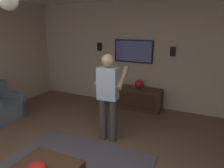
{
  "coord_description": "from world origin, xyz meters",
  "views": [
    {
      "loc": [
        -1.79,
        -1.6,
        2.13
      ],
      "look_at": [
        1.35,
        -0.08,
        1.17
      ],
      "focal_mm": 34.89,
      "sensor_mm": 36.0,
      "label": 1
    }
  ],
  "objects_px": {
    "media_console": "(129,97)",
    "tv": "(133,51)",
    "vase_round": "(139,84)",
    "armchair": "(0,107)",
    "wall_speaker_right": "(100,47)",
    "wall_speaker_left": "(173,51)",
    "person_standing": "(108,93)",
    "bowl": "(37,167)"
  },
  "relations": [
    {
      "from": "media_console",
      "to": "vase_round",
      "type": "distance_m",
      "value": 0.46
    },
    {
      "from": "bowl",
      "to": "wall_speaker_left",
      "type": "bearing_deg",
      "value": -12.86
    },
    {
      "from": "person_standing",
      "to": "wall_speaker_left",
      "type": "height_order",
      "value": "person_standing"
    },
    {
      "from": "person_standing",
      "to": "wall_speaker_right",
      "type": "relative_size",
      "value": 7.45
    },
    {
      "from": "person_standing",
      "to": "bowl",
      "type": "bearing_deg",
      "value": 171.22
    },
    {
      "from": "media_console",
      "to": "wall_speaker_right",
      "type": "distance_m",
      "value": 1.63
    },
    {
      "from": "tv",
      "to": "vase_round",
      "type": "bearing_deg",
      "value": 50.86
    },
    {
      "from": "armchair",
      "to": "wall_speaker_right",
      "type": "distance_m",
      "value": 2.93
    },
    {
      "from": "vase_round",
      "to": "wall_speaker_left",
      "type": "height_order",
      "value": "wall_speaker_left"
    },
    {
      "from": "tv",
      "to": "vase_round",
      "type": "relative_size",
      "value": 4.72
    },
    {
      "from": "bowl",
      "to": "wall_speaker_left",
      "type": "height_order",
      "value": "wall_speaker_left"
    },
    {
      "from": "bowl",
      "to": "wall_speaker_right",
      "type": "bearing_deg",
      "value": 17.45
    },
    {
      "from": "wall_speaker_left",
      "to": "wall_speaker_right",
      "type": "distance_m",
      "value": 2.01
    },
    {
      "from": "media_console",
      "to": "bowl",
      "type": "relative_size",
      "value": 7.59
    },
    {
      "from": "wall_speaker_left",
      "to": "armchair",
      "type": "bearing_deg",
      "value": 123.2
    },
    {
      "from": "armchair",
      "to": "bowl",
      "type": "bearing_deg",
      "value": -29.16
    },
    {
      "from": "armchair",
      "to": "wall_speaker_right",
      "type": "height_order",
      "value": "wall_speaker_right"
    },
    {
      "from": "person_standing",
      "to": "wall_speaker_right",
      "type": "bearing_deg",
      "value": 27.8
    },
    {
      "from": "media_console",
      "to": "tv",
      "type": "bearing_deg",
      "value": -180.0
    },
    {
      "from": "tv",
      "to": "vase_round",
      "type": "distance_m",
      "value": 0.87
    },
    {
      "from": "tv",
      "to": "wall_speaker_right",
      "type": "xyz_separation_m",
      "value": [
        0.01,
        1.01,
        0.07
      ]
    },
    {
      "from": "vase_round",
      "to": "wall_speaker_right",
      "type": "xyz_separation_m",
      "value": [
        0.22,
        1.27,
        0.87
      ]
    },
    {
      "from": "media_console",
      "to": "person_standing",
      "type": "height_order",
      "value": "person_standing"
    },
    {
      "from": "armchair",
      "to": "vase_round",
      "type": "distance_m",
      "value": 3.38
    },
    {
      "from": "vase_round",
      "to": "armchair",
      "type": "bearing_deg",
      "value": 126.98
    },
    {
      "from": "armchair",
      "to": "person_standing",
      "type": "bearing_deg",
      "value": 5.33
    },
    {
      "from": "vase_round",
      "to": "wall_speaker_left",
      "type": "distance_m",
      "value": 1.15
    },
    {
      "from": "bowl",
      "to": "wall_speaker_left",
      "type": "xyz_separation_m",
      "value": [
        3.71,
        -0.85,
        1.05
      ]
    },
    {
      "from": "tv",
      "to": "media_console",
      "type": "bearing_deg",
      "value": 0.0
    },
    {
      "from": "tv",
      "to": "wall_speaker_left",
      "type": "bearing_deg",
      "value": 90.75
    },
    {
      "from": "media_console",
      "to": "tv",
      "type": "height_order",
      "value": "tv"
    },
    {
      "from": "armchair",
      "to": "wall_speaker_left",
      "type": "height_order",
      "value": "wall_speaker_left"
    },
    {
      "from": "armchair",
      "to": "bowl",
      "type": "xyz_separation_m",
      "value": [
        -1.47,
        -2.58,
        0.17
      ]
    },
    {
      "from": "armchair",
      "to": "media_console",
      "type": "bearing_deg",
      "value": 39.79
    },
    {
      "from": "media_console",
      "to": "wall_speaker_left",
      "type": "xyz_separation_m",
      "value": [
        0.25,
        -1.0,
        1.23
      ]
    },
    {
      "from": "media_console",
      "to": "wall_speaker_left",
      "type": "distance_m",
      "value": 1.61
    },
    {
      "from": "media_console",
      "to": "tv",
      "type": "relative_size",
      "value": 1.64
    },
    {
      "from": "armchair",
      "to": "tv",
      "type": "relative_size",
      "value": 0.79
    },
    {
      "from": "person_standing",
      "to": "wall_speaker_left",
      "type": "xyz_separation_m",
      "value": [
        2.01,
        -0.73,
        0.57
      ]
    },
    {
      "from": "armchair",
      "to": "wall_speaker_left",
      "type": "bearing_deg",
      "value": 33.63
    },
    {
      "from": "tv",
      "to": "person_standing",
      "type": "distance_m",
      "value": 2.09
    },
    {
      "from": "media_console",
      "to": "person_standing",
      "type": "relative_size",
      "value": 1.04
    }
  ]
}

